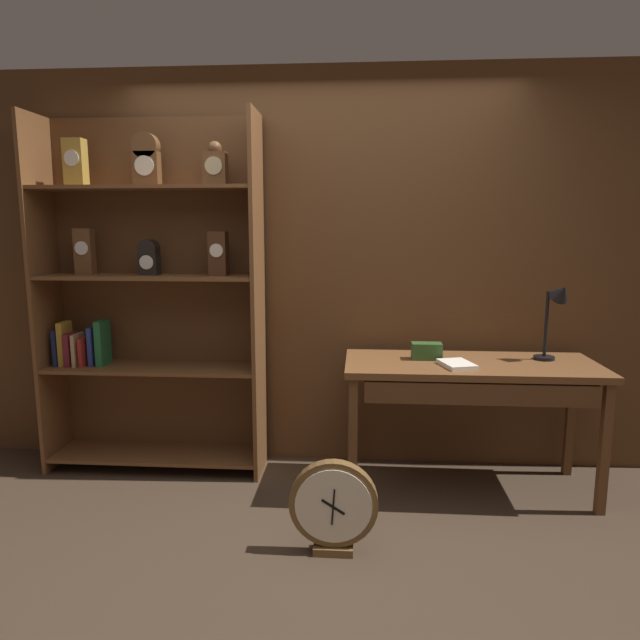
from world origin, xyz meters
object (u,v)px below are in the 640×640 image
at_px(bookshelf, 150,295).
at_px(open_repair_manual, 457,364).
at_px(workbench, 471,378).
at_px(toolbox_small, 427,351).
at_px(desk_lamp, 557,308).
at_px(round_clock_large, 334,506).

bearing_deg(bookshelf, open_repair_manual, -9.70).
xyz_separation_m(workbench, toolbox_small, (-0.26, 0.09, 0.14)).
relative_size(desk_lamp, toolbox_small, 2.69).
relative_size(bookshelf, open_repair_manual, 10.39).
distance_m(workbench, open_repair_manual, 0.17).
xyz_separation_m(bookshelf, desk_lamp, (2.52, -0.15, -0.04)).
height_order(toolbox_small, round_clock_large, toolbox_small).
xyz_separation_m(desk_lamp, toolbox_small, (-0.75, -0.01, -0.27)).
bearing_deg(round_clock_large, desk_lamp, 32.67).
bearing_deg(toolbox_small, bookshelf, 174.93).
height_order(bookshelf, desk_lamp, bookshelf).
height_order(workbench, desk_lamp, desk_lamp).
bearing_deg(desk_lamp, round_clock_large, -147.33).
relative_size(bookshelf, toolbox_small, 12.63).
height_order(desk_lamp, toolbox_small, desk_lamp).
bearing_deg(bookshelf, desk_lamp, -3.34).
relative_size(workbench, round_clock_large, 3.12).
relative_size(workbench, open_repair_manual, 6.76).
relative_size(bookshelf, round_clock_large, 4.80).
distance_m(bookshelf, workbench, 2.08).
relative_size(toolbox_small, open_repair_manual, 0.82).
height_order(toolbox_small, open_repair_manual, toolbox_small).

